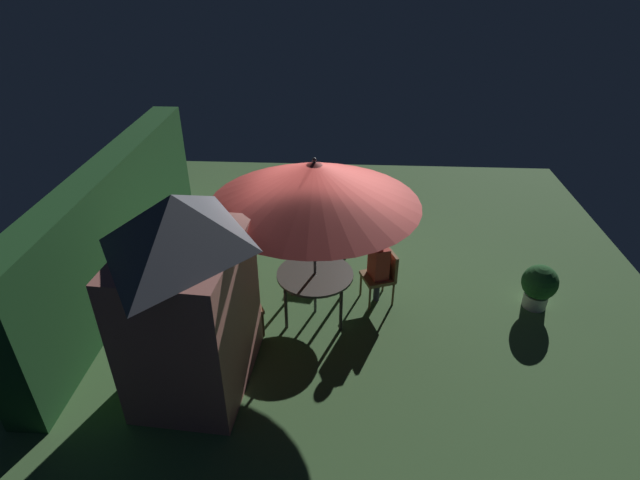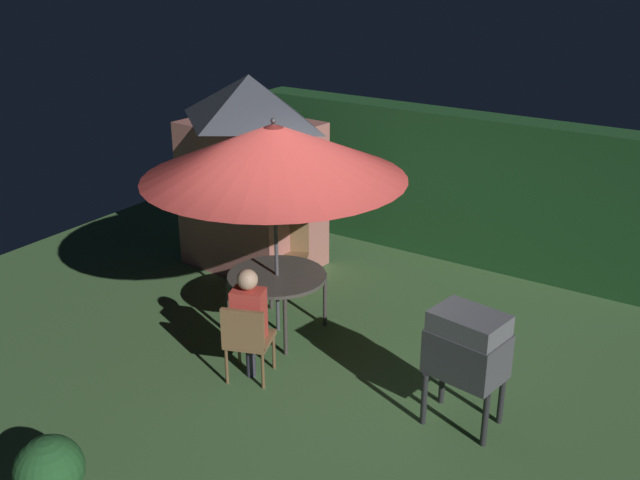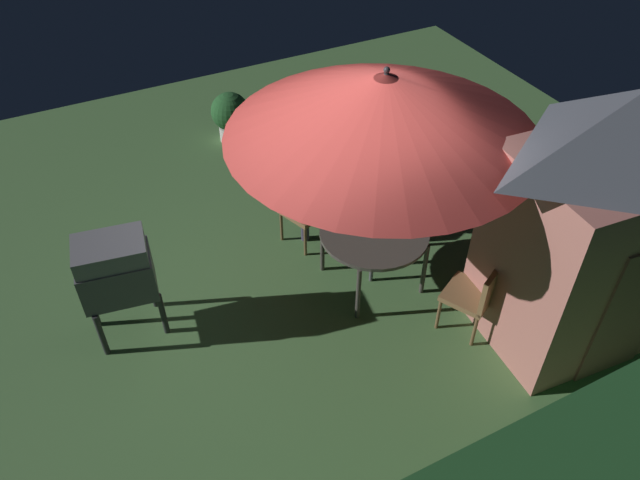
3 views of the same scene
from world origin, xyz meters
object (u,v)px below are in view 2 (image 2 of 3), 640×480
object	(u,v)px
chair_near_shed	(247,337)
garden_shed	(252,171)
patio_table	(277,279)
patio_umbrella	(274,151)
potted_plant_by_shed	(50,475)
person_in_red	(249,311)
chair_far_side	(291,251)
bbq_grill	(467,347)

from	to	relation	value
chair_near_shed	garden_shed	bearing A→B (deg)	126.62
patio_table	patio_umbrella	bearing A→B (deg)	147.99
potted_plant_by_shed	person_in_red	size ratio (longest dim) A/B	0.60
patio_umbrella	chair_far_side	xyz separation A→B (m)	(-0.57, 1.08, -1.72)
garden_shed	person_in_red	bearing A→B (deg)	-52.92
bbq_grill	chair_far_side	bearing A→B (deg)	153.28
patio_table	patio_umbrella	world-z (taller)	patio_umbrella
chair_near_shed	person_in_red	xyz separation A→B (m)	(-0.03, 0.08, 0.26)
bbq_grill	chair_far_side	distance (m)	3.56
patio_table	chair_far_side	size ratio (longest dim) A/B	1.30
patio_table	potted_plant_by_shed	distance (m)	3.55
garden_shed	potted_plant_by_shed	distance (m)	5.39
patio_umbrella	bbq_grill	distance (m)	2.99
chair_far_side	patio_umbrella	bearing A→B (deg)	-62.03
chair_far_side	patio_table	bearing A→B (deg)	-62.03
patio_table	person_in_red	bearing A→B (deg)	-70.03
garden_shed	person_in_red	distance (m)	3.11
bbq_grill	patio_umbrella	bearing A→B (deg)	168.71
patio_umbrella	chair_far_side	world-z (taller)	patio_umbrella
patio_umbrella	garden_shed	bearing A→B (deg)	135.57
garden_shed	bbq_grill	size ratio (longest dim) A/B	2.28
patio_umbrella	person_in_red	xyz separation A→B (m)	(0.36, -0.98, -1.45)
potted_plant_by_shed	person_in_red	world-z (taller)	person_in_red
chair_near_shed	person_in_red	world-z (taller)	person_in_red
patio_umbrella	chair_far_side	distance (m)	2.10
person_in_red	garden_shed	bearing A→B (deg)	127.08
bbq_grill	patio_table	bearing A→B (deg)	168.71
patio_umbrella	person_in_red	bearing A→B (deg)	-70.03
patio_umbrella	chair_far_side	size ratio (longest dim) A/B	3.31
patio_table	potted_plant_by_shed	world-z (taller)	potted_plant_by_shed
patio_table	person_in_red	xyz separation A→B (m)	(0.36, -0.98, 0.11)
chair_near_shed	chair_far_side	size ratio (longest dim) A/B	1.00
patio_table	chair_near_shed	xyz separation A→B (m)	(0.39, -1.06, -0.16)
bbq_grill	person_in_red	world-z (taller)	person_in_red
patio_umbrella	person_in_red	distance (m)	1.79
potted_plant_by_shed	person_in_red	xyz separation A→B (m)	(0.02, 2.54, 0.37)
chair_near_shed	chair_far_side	xyz separation A→B (m)	(-0.96, 2.14, 0.00)
patio_umbrella	bbq_grill	xyz separation A→B (m)	(2.60, -0.52, -1.39)
patio_umbrella	chair_near_shed	xyz separation A→B (m)	(0.39, -1.06, -1.72)
garden_shed	potted_plant_by_shed	size ratio (longest dim) A/B	3.64
chair_near_shed	person_in_red	size ratio (longest dim) A/B	0.71
garden_shed	chair_far_side	xyz separation A→B (m)	(0.91, -0.38, -0.87)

